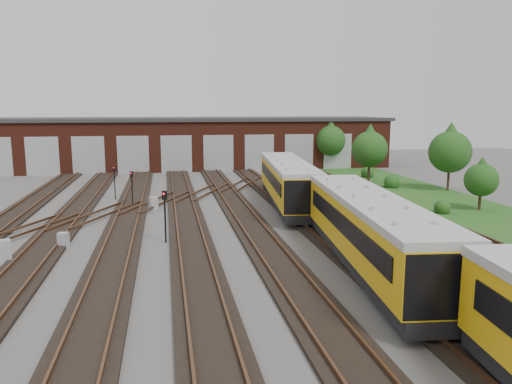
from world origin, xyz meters
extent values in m
plane|color=#454340|center=(0.00, 0.00, 0.00)|extent=(120.00, 120.00, 0.00)
cube|color=black|center=(-10.00, 0.00, 0.09)|extent=(2.40, 70.00, 0.18)
cube|color=brown|center=(-10.72, 0.00, 0.26)|extent=(0.10, 70.00, 0.15)
cube|color=brown|center=(-9.28, 0.00, 0.26)|extent=(0.10, 70.00, 0.15)
cube|color=black|center=(-6.00, 0.00, 0.09)|extent=(2.40, 70.00, 0.18)
cube|color=brown|center=(-6.72, 0.00, 0.26)|extent=(0.10, 70.00, 0.15)
cube|color=brown|center=(-5.28, 0.00, 0.26)|extent=(0.10, 70.00, 0.15)
cube|color=black|center=(-2.00, 0.00, 0.09)|extent=(2.40, 70.00, 0.18)
cube|color=brown|center=(-2.72, 0.00, 0.26)|extent=(0.10, 70.00, 0.15)
cube|color=brown|center=(-1.28, 0.00, 0.26)|extent=(0.10, 70.00, 0.15)
cube|color=black|center=(2.00, 0.00, 0.09)|extent=(2.40, 70.00, 0.18)
cube|color=brown|center=(1.28, 0.00, 0.26)|extent=(0.10, 70.00, 0.15)
cube|color=brown|center=(2.72, 0.00, 0.26)|extent=(0.10, 70.00, 0.15)
cube|color=black|center=(6.00, 0.00, 0.09)|extent=(2.40, 70.00, 0.18)
cube|color=brown|center=(5.28, 0.00, 0.26)|extent=(0.10, 70.00, 0.15)
cube|color=brown|center=(6.72, 0.00, 0.26)|extent=(0.10, 70.00, 0.15)
cube|color=black|center=(10.00, 0.00, 0.09)|extent=(2.40, 70.00, 0.18)
cube|color=brown|center=(9.28, 0.00, 0.26)|extent=(0.10, 70.00, 0.15)
cube|color=brown|center=(10.72, 0.00, 0.26)|extent=(0.10, 70.00, 0.15)
cube|color=black|center=(14.00, 0.00, 0.09)|extent=(2.40, 70.00, 0.18)
cube|color=brown|center=(13.28, 0.00, 0.26)|extent=(0.10, 70.00, 0.15)
cube|color=brown|center=(14.72, 0.00, 0.26)|extent=(0.10, 70.00, 0.15)
cube|color=brown|center=(-8.00, 10.00, 0.26)|extent=(5.40, 9.62, 0.15)
cube|color=brown|center=(-4.00, 14.00, 0.26)|extent=(5.40, 9.62, 0.15)
cube|color=brown|center=(0.00, 18.00, 0.26)|extent=(5.40, 9.62, 0.15)
cube|color=brown|center=(-12.00, 6.00, 0.26)|extent=(5.40, 9.62, 0.15)
cube|color=brown|center=(4.00, 22.00, 0.26)|extent=(5.40, 9.62, 0.15)
cube|color=#511F14|center=(0.00, 40.00, 3.00)|extent=(50.00, 12.00, 6.00)
cube|color=#2C2C2F|center=(0.00, 40.00, 6.15)|extent=(51.00, 12.50, 0.40)
cube|color=#9FA1A4|center=(-17.00, 33.98, 2.20)|extent=(3.60, 0.12, 4.40)
cube|color=#9FA1A4|center=(-12.00, 33.98, 2.20)|extent=(3.60, 0.12, 4.40)
cube|color=#9FA1A4|center=(-7.00, 33.98, 2.20)|extent=(3.60, 0.12, 4.40)
cube|color=#9FA1A4|center=(-2.00, 33.98, 2.20)|extent=(3.60, 0.12, 4.40)
cube|color=#9FA1A4|center=(3.00, 33.98, 2.20)|extent=(3.60, 0.12, 4.40)
cube|color=#9FA1A4|center=(8.00, 33.98, 2.20)|extent=(3.60, 0.12, 4.40)
cube|color=#9FA1A4|center=(13.00, 33.98, 2.20)|extent=(3.60, 0.12, 4.40)
cube|color=#9FA1A4|center=(18.00, 33.98, 2.20)|extent=(3.60, 0.12, 4.40)
cube|color=#25511B|center=(19.00, 10.00, 0.03)|extent=(8.00, 55.00, 0.05)
cube|color=black|center=(6.00, -4.41, 0.64)|extent=(4.01, 15.76, 0.62)
cube|color=yellow|center=(6.00, -4.41, 2.10)|extent=(4.32, 15.79, 2.29)
cube|color=#B6B7B2|center=(6.00, -4.41, 3.40)|extent=(4.42, 15.80, 0.31)
cube|color=black|center=(4.64, -4.26, 2.36)|extent=(1.50, 13.65, 0.88)
cube|color=black|center=(7.36, -4.55, 2.36)|extent=(1.50, 13.65, 0.88)
cube|color=black|center=(6.00, 11.59, 0.64)|extent=(4.01, 15.76, 0.62)
cube|color=yellow|center=(6.00, 11.59, 2.10)|extent=(4.32, 15.79, 2.29)
cube|color=#B6B7B2|center=(6.00, 11.59, 3.40)|extent=(4.42, 15.80, 0.31)
cube|color=black|center=(4.64, 11.74, 2.36)|extent=(1.50, 13.65, 0.88)
cube|color=black|center=(7.36, 11.45, 2.36)|extent=(1.50, 13.65, 0.88)
cylinder|color=black|center=(-3.43, 2.46, 1.25)|extent=(0.10, 0.10, 2.49)
cube|color=black|center=(-3.43, 2.46, 2.75)|extent=(0.30, 0.25, 0.52)
sphere|color=#FF0E27|center=(-3.43, 2.35, 2.85)|extent=(0.12, 0.12, 0.12)
cylinder|color=black|center=(-7.55, 17.00, 1.20)|extent=(0.09, 0.09, 2.39)
cube|color=black|center=(-7.55, 17.00, 2.62)|extent=(0.25, 0.18, 0.45)
sphere|color=#FF0E27|center=(-7.55, 16.91, 2.70)|extent=(0.11, 0.11, 0.11)
cylinder|color=black|center=(-5.94, 13.67, 1.15)|extent=(0.09, 0.09, 2.30)
cube|color=black|center=(-5.94, 13.67, 2.54)|extent=(0.27, 0.21, 0.47)
sphere|color=#FF0E27|center=(-5.94, 13.58, 2.63)|extent=(0.11, 0.11, 0.11)
cylinder|color=black|center=(9.01, 16.12, 1.20)|extent=(0.09, 0.09, 2.40)
cube|color=black|center=(9.01, 16.12, 2.64)|extent=(0.24, 0.15, 0.47)
sphere|color=#FF0E27|center=(9.01, 16.03, 2.73)|extent=(0.11, 0.11, 0.11)
cube|color=#9C9DA0|center=(-11.39, 0.13, 0.57)|extent=(0.84, 0.77, 1.15)
cube|color=#9C9DA0|center=(-4.31, 12.05, 0.50)|extent=(0.74, 0.69, 0.99)
cube|color=#9C9DA0|center=(-8.97, 2.32, 0.44)|extent=(0.62, 0.56, 0.87)
cube|color=#9C9DA0|center=(8.77, 25.06, 0.55)|extent=(0.79, 0.71, 1.11)
cube|color=#9C9DA0|center=(10.35, 19.52, 0.57)|extent=(0.86, 0.81, 1.15)
cylinder|color=#372119|center=(17.07, 34.13, 0.97)|extent=(0.26, 0.26, 1.94)
sphere|color=#1B4213|center=(17.07, 34.13, 3.56)|extent=(3.78, 3.78, 3.78)
cone|color=#1B4213|center=(17.07, 34.13, 4.91)|extent=(3.24, 3.24, 2.70)
cylinder|color=#372119|center=(17.28, 22.32, 0.94)|extent=(0.26, 0.26, 1.88)
sphere|color=#1B4213|center=(17.28, 22.32, 3.44)|extent=(3.65, 3.65, 3.65)
cone|color=#1B4213|center=(17.28, 22.32, 4.74)|extent=(3.13, 3.13, 2.61)
cylinder|color=#372119|center=(22.44, 16.06, 0.99)|extent=(0.22, 0.22, 1.98)
sphere|color=#1B4213|center=(22.44, 16.06, 3.63)|extent=(3.85, 3.85, 3.85)
cone|color=#1B4213|center=(22.44, 16.06, 5.00)|extent=(3.30, 3.30, 2.75)
cylinder|color=#372119|center=(19.80, 7.39, 0.64)|extent=(0.21, 0.21, 1.27)
sphere|color=#1B4213|center=(19.80, 7.39, 2.33)|extent=(2.47, 2.47, 2.47)
cone|color=#1B4213|center=(19.80, 7.39, 3.21)|extent=(2.12, 2.12, 1.76)
sphere|color=#1B4213|center=(16.45, 6.86, 0.59)|extent=(1.18, 1.18, 1.18)
sphere|color=#1B4213|center=(18.56, 25.69, 0.70)|extent=(1.41, 1.41, 1.41)
sphere|color=#1B4213|center=(18.04, 18.57, 0.74)|extent=(1.47, 1.47, 1.47)
camera|label=1|loc=(-3.31, -25.72, 7.64)|focal=35.00mm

